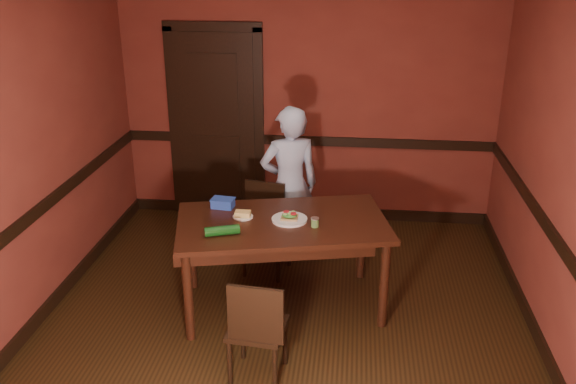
% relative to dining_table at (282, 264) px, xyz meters
% --- Properties ---
extents(floor, '(4.00, 4.50, 0.01)m').
position_rel_dining_table_xyz_m(floor, '(0.05, -0.35, -0.40)').
color(floor, black).
rests_on(floor, ground).
extents(wall_back, '(4.00, 0.02, 2.70)m').
position_rel_dining_table_xyz_m(wall_back, '(0.05, 1.90, 0.95)').
color(wall_back, maroon).
rests_on(wall_back, ground).
extents(wall_front, '(4.00, 0.02, 2.70)m').
position_rel_dining_table_xyz_m(wall_front, '(0.05, -2.60, 0.95)').
color(wall_front, maroon).
rests_on(wall_front, ground).
extents(wall_left, '(0.02, 4.50, 2.70)m').
position_rel_dining_table_xyz_m(wall_left, '(-1.95, -0.35, 0.95)').
color(wall_left, maroon).
rests_on(wall_left, ground).
extents(wall_right, '(0.02, 4.50, 2.70)m').
position_rel_dining_table_xyz_m(wall_right, '(2.05, -0.35, 0.95)').
color(wall_right, maroon).
rests_on(wall_right, ground).
extents(dado_back, '(4.00, 0.03, 0.10)m').
position_rel_dining_table_xyz_m(dado_back, '(0.05, 1.88, 0.50)').
color(dado_back, black).
rests_on(dado_back, ground).
extents(dado_left, '(0.03, 4.50, 0.10)m').
position_rel_dining_table_xyz_m(dado_left, '(-1.94, -0.35, 0.50)').
color(dado_left, black).
rests_on(dado_left, ground).
extents(dado_right, '(0.03, 4.50, 0.10)m').
position_rel_dining_table_xyz_m(dado_right, '(2.03, -0.35, 0.50)').
color(dado_right, black).
rests_on(dado_right, ground).
extents(baseboard_back, '(4.00, 0.03, 0.12)m').
position_rel_dining_table_xyz_m(baseboard_back, '(0.05, 1.88, -0.34)').
color(baseboard_back, black).
rests_on(baseboard_back, ground).
extents(baseboard_left, '(0.03, 4.50, 0.12)m').
position_rel_dining_table_xyz_m(baseboard_left, '(-1.94, -0.35, -0.34)').
color(baseboard_left, black).
rests_on(baseboard_left, ground).
extents(baseboard_right, '(0.03, 4.50, 0.12)m').
position_rel_dining_table_xyz_m(baseboard_right, '(2.03, -0.35, -0.34)').
color(baseboard_right, black).
rests_on(baseboard_right, ground).
extents(door, '(1.05, 0.07, 2.20)m').
position_rel_dining_table_xyz_m(door, '(-0.95, 1.86, 0.69)').
color(door, black).
rests_on(door, ground).
extents(dining_table, '(1.87, 1.31, 0.80)m').
position_rel_dining_table_xyz_m(dining_table, '(0.00, 0.00, 0.00)').
color(dining_table, black).
rests_on(dining_table, floor).
extents(chair_far, '(0.46, 0.46, 0.84)m').
position_rel_dining_table_xyz_m(chair_far, '(-0.22, 0.58, 0.02)').
color(chair_far, black).
rests_on(chair_far, floor).
extents(chair_near, '(0.42, 0.42, 0.82)m').
position_rel_dining_table_xyz_m(chair_near, '(-0.06, -0.93, 0.01)').
color(chair_near, black).
rests_on(chair_near, floor).
extents(person, '(0.65, 0.53, 1.54)m').
position_rel_dining_table_xyz_m(person, '(-0.03, 0.85, 0.37)').
color(person, '#A2B8D8').
rests_on(person, floor).
extents(sandwich_plate, '(0.29, 0.29, 0.07)m').
position_rel_dining_table_xyz_m(sandwich_plate, '(0.06, 0.01, 0.42)').
color(sandwich_plate, silver).
rests_on(sandwich_plate, dining_table).
extents(sauce_jar, '(0.07, 0.07, 0.08)m').
position_rel_dining_table_xyz_m(sauce_jar, '(0.27, -0.09, 0.44)').
color(sauce_jar, '#55803F').
rests_on(sauce_jar, dining_table).
extents(cheese_saucer, '(0.17, 0.17, 0.05)m').
position_rel_dining_table_xyz_m(cheese_saucer, '(-0.33, 0.03, 0.42)').
color(cheese_saucer, silver).
rests_on(cheese_saucer, dining_table).
extents(food_tub, '(0.21, 0.15, 0.08)m').
position_rel_dining_table_xyz_m(food_tub, '(-0.54, 0.21, 0.44)').
color(food_tub, blue).
rests_on(food_tub, dining_table).
extents(wrapped_veg, '(0.28, 0.16, 0.08)m').
position_rel_dining_table_xyz_m(wrapped_veg, '(-0.43, -0.32, 0.44)').
color(wrapped_veg, '#0F4011').
rests_on(wrapped_veg, dining_table).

